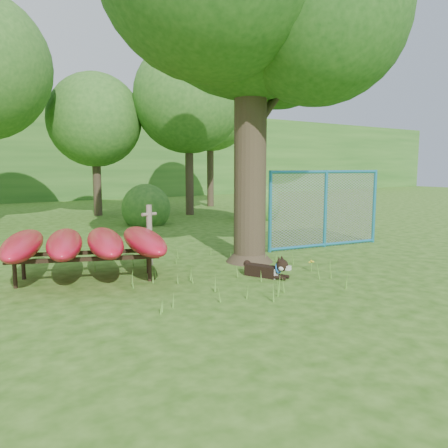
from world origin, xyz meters
TOP-DOWN VIEW (x-y plane):
  - ground at (0.00, 0.00)m, footprint 80.00×80.00m
  - wooden_post at (-0.74, 2.69)m, footprint 0.36×0.14m
  - kayak_rack at (-2.28, 2.20)m, footprint 3.32×3.59m
  - husky_dog at (0.72, 0.42)m, footprint 0.56×0.99m
  - fence_section at (4.05, 2.08)m, footprint 3.47×0.64m
  - wildflower_clump at (1.74, 0.28)m, footprint 0.11×0.10m
  - bg_tree_c at (1.50, 13.00)m, footprint 4.00×4.00m
  - bg_tree_d at (5.00, 11.00)m, footprint 4.80×4.80m
  - bg_tree_e at (8.00, 14.00)m, footprint 4.60×4.60m
  - shrub_right at (6.50, 8.00)m, footprint 1.80×1.80m
  - shrub_mid at (2.00, 9.00)m, footprint 1.80×1.80m
  - wooded_hillside at (0.00, 28.00)m, footprint 80.00×12.00m

SIDE VIEW (x-z plane):
  - ground at x=0.00m, z-range 0.00..0.00m
  - shrub_right at x=6.50m, z-range -0.90..0.90m
  - shrub_mid at x=2.00m, z-range -0.90..0.90m
  - husky_dog at x=0.72m, z-range -0.07..0.39m
  - wildflower_clump at x=1.74m, z-range 0.07..0.31m
  - wooden_post at x=-0.74m, z-range 0.04..1.36m
  - kayak_rack at x=-2.28m, z-range 0.25..1.19m
  - fence_section at x=4.05m, z-range -0.68..2.73m
  - wooded_hillside at x=0.00m, z-range 0.00..6.00m
  - bg_tree_c at x=1.50m, z-range 1.05..7.17m
  - bg_tree_d at x=5.00m, z-range 1.33..8.83m
  - bg_tree_e at x=8.00m, z-range 1.46..9.01m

